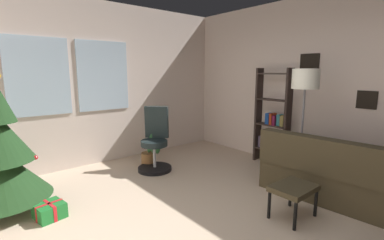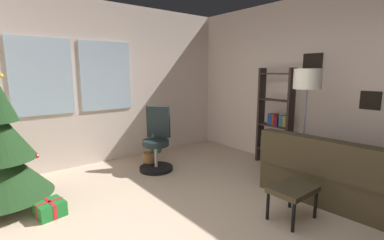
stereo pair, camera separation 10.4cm
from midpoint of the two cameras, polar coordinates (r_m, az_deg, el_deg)
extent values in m
cube|color=beige|center=(3.08, 3.20, -23.27)|extent=(5.11, 5.85, 0.10)
cube|color=beige|center=(5.16, -20.01, 7.01)|extent=(5.11, 0.10, 2.84)
cube|color=silver|center=(4.86, -29.87, 7.82)|extent=(0.90, 0.03, 1.20)
cube|color=silver|center=(5.14, -18.52, 8.67)|extent=(0.90, 0.03, 1.20)
cube|color=beige|center=(4.76, 27.09, 6.31)|extent=(0.10, 5.85, 2.84)
cube|color=black|center=(4.88, 22.72, 11.11)|extent=(0.02, 0.32, 0.26)
cube|color=black|center=(4.55, 32.04, 3.57)|extent=(0.02, 0.26, 0.25)
cube|color=#3D3422|center=(4.13, 27.58, -11.54)|extent=(1.02, 1.88, 0.40)
cube|color=#3D3422|center=(3.67, 26.26, -7.13)|extent=(0.33, 1.84, 0.45)
cube|color=#3D3422|center=(4.35, 17.33, -5.62)|extent=(0.90, 0.20, 0.20)
cube|color=red|center=(3.95, 20.58, -6.33)|extent=(0.14, 0.40, 0.40)
cube|color=beige|center=(3.85, 24.24, -7.01)|extent=(0.28, 0.43, 0.42)
cube|color=maroon|center=(3.73, 30.23, -8.06)|extent=(0.22, 0.42, 0.41)
cube|color=#3D3422|center=(3.35, 19.56, -13.21)|extent=(0.51, 0.38, 0.06)
cylinder|color=black|center=(3.18, 19.76, -18.29)|extent=(0.04, 0.04, 0.32)
cylinder|color=black|center=(3.54, 23.57, -15.55)|extent=(0.04, 0.04, 0.32)
cylinder|color=black|center=(3.33, 14.87, -16.69)|extent=(0.04, 0.04, 0.32)
cylinder|color=black|center=(3.67, 19.03, -14.29)|extent=(0.04, 0.04, 0.32)
cylinder|color=#4C331E|center=(4.10, -35.13, -14.22)|extent=(0.12, 0.12, 0.16)
cone|color=#1E3E1C|center=(3.97, -35.69, -9.07)|extent=(1.07, 1.07, 0.62)
sphere|color=red|center=(3.83, -30.46, -6.76)|extent=(0.05, 0.05, 0.05)
sphere|color=#1E8C4C|center=(3.98, -35.09, 2.58)|extent=(0.06, 0.06, 0.06)
cube|color=#1E722D|center=(3.67, -28.26, -16.28)|extent=(0.33, 0.33, 0.17)
cube|color=red|center=(3.67, -28.26, -16.28)|extent=(0.30, 0.09, 0.18)
cube|color=red|center=(3.67, -28.26, -16.28)|extent=(0.09, 0.30, 0.18)
cylinder|color=black|center=(4.72, -8.38, -9.98)|extent=(0.56, 0.56, 0.06)
cylinder|color=#B2B2B7|center=(4.65, -8.45, -7.25)|extent=(0.05, 0.05, 0.41)
cylinder|color=black|center=(4.59, -8.52, -4.79)|extent=(0.44, 0.44, 0.09)
cube|color=black|center=(4.70, -8.00, -0.44)|extent=(0.35, 0.36, 0.54)
cube|color=#2F241F|center=(4.86, 18.70, 0.18)|extent=(0.18, 0.04, 1.70)
cube|color=#2F241F|center=(5.19, 13.05, 1.05)|extent=(0.18, 0.04, 1.70)
cube|color=#2F241F|center=(5.14, 15.46, -6.00)|extent=(0.18, 0.56, 0.02)
cube|color=#2F241F|center=(5.04, 15.70, -1.06)|extent=(0.18, 0.56, 0.02)
cube|color=#2F241F|center=(4.98, 15.95, 4.04)|extent=(0.18, 0.56, 0.02)
cube|color=#2F241F|center=(4.95, 16.20, 9.24)|extent=(0.18, 0.56, 0.02)
cube|color=#9E2D25|center=(5.01, 17.61, -5.22)|extent=(0.16, 0.05, 0.20)
cube|color=#294D8F|center=(5.06, 17.04, -4.99)|extent=(0.13, 0.05, 0.21)
cube|color=beige|center=(5.09, 16.44, -4.98)|extent=(0.14, 0.05, 0.19)
cube|color=#336537|center=(5.12, 15.64, -4.72)|extent=(0.16, 0.07, 0.21)
cube|color=#6D346E|center=(5.17, 14.93, -4.88)|extent=(0.16, 0.05, 0.15)
cube|color=#B76730|center=(5.20, 14.44, -4.55)|extent=(0.14, 0.06, 0.19)
cube|color=#4C4054|center=(5.24, 13.76, -4.30)|extent=(0.14, 0.06, 0.21)
cube|color=olive|center=(4.93, 17.91, -0.18)|extent=(0.13, 0.07, 0.18)
cube|color=#2C737E|center=(4.97, 17.24, -0.01)|extent=(0.13, 0.06, 0.20)
cube|color=maroon|center=(4.99, 16.49, -0.07)|extent=(0.17, 0.06, 0.17)
cube|color=#993014|center=(5.03, 15.88, 0.22)|extent=(0.16, 0.05, 0.20)
cube|color=navy|center=(5.08, 15.18, 0.30)|extent=(0.14, 0.07, 0.20)
cylinder|color=slate|center=(4.47, 20.61, -11.91)|extent=(0.28, 0.28, 0.03)
cylinder|color=slate|center=(4.27, 21.19, -3.15)|extent=(0.03, 0.03, 1.37)
cylinder|color=white|center=(4.17, 21.91, 7.97)|extent=(0.37, 0.37, 0.28)
cylinder|color=olive|center=(4.96, -9.62, -8.00)|extent=(0.25, 0.25, 0.23)
ellipsoid|color=#306736|center=(4.83, -9.23, -4.45)|extent=(0.15, 0.21, 0.44)
ellipsoid|color=#306736|center=(4.87, -8.96, -4.77)|extent=(0.14, 0.19, 0.37)
ellipsoid|color=#306736|center=(4.99, -9.13, -4.39)|extent=(0.19, 0.17, 0.37)
ellipsoid|color=#306736|center=(4.82, -7.76, -5.44)|extent=(0.18, 0.17, 0.28)
camera|label=1|loc=(0.05, -90.81, -0.14)|focal=25.63mm
camera|label=2|loc=(0.05, 89.19, 0.14)|focal=25.63mm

